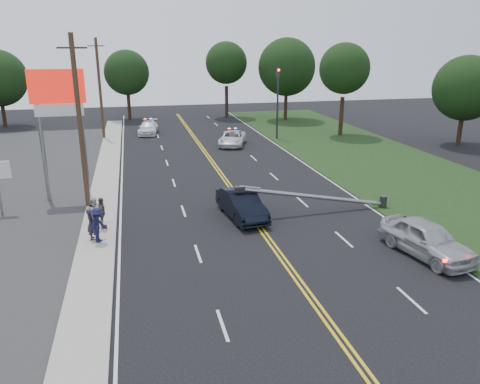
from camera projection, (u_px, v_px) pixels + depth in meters
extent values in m
plane|color=black|center=(302.00, 286.00, 19.03)|extent=(120.00, 120.00, 0.00)
cube|color=#A9A399|center=(101.00, 217.00, 26.48)|extent=(1.80, 70.00, 0.12)
cube|color=black|center=(441.00, 191.00, 31.22)|extent=(12.00, 80.00, 0.01)
cube|color=gold|center=(244.00, 206.00, 28.31)|extent=(0.36, 80.00, 0.00)
cylinder|color=gray|center=(43.00, 145.00, 28.44)|extent=(0.24, 0.24, 7.00)
cylinder|color=gray|center=(84.00, 144.00, 28.95)|extent=(0.24, 0.24, 7.00)
cube|color=red|center=(57.00, 86.00, 27.63)|extent=(3.20, 0.35, 2.00)
cube|color=white|center=(59.00, 110.00, 28.06)|extent=(2.80, 0.30, 0.70)
cylinder|color=#2D2D30|center=(278.00, 104.00, 47.60)|extent=(0.20, 0.20, 7.00)
cube|color=#2D2D30|center=(278.00, 73.00, 46.66)|extent=(0.28, 0.28, 0.90)
sphere|color=#FF0C07|center=(279.00, 70.00, 46.42)|extent=(0.22, 0.22, 0.22)
cylinder|color=#2D2D30|center=(383.00, 202.00, 28.09)|extent=(0.44, 0.44, 0.70)
cylinder|color=gray|center=(314.00, 197.00, 26.95)|extent=(8.90, 0.24, 1.80)
cube|color=#2D2D30|center=(240.00, 189.00, 25.75)|extent=(0.55, 0.32, 0.30)
cylinder|color=#382619|center=(80.00, 125.00, 26.66)|extent=(0.28, 0.28, 10.00)
cube|color=#382619|center=(72.00, 48.00, 25.39)|extent=(1.60, 0.10, 0.10)
cylinder|color=#382619|center=(100.00, 89.00, 47.08)|extent=(0.28, 0.28, 10.00)
cube|color=#382619|center=(96.00, 46.00, 45.81)|extent=(1.60, 0.10, 0.10)
cylinder|color=black|center=(3.00, 113.00, 55.04)|extent=(0.44, 0.44, 3.26)
cylinder|color=black|center=(129.00, 106.00, 60.08)|extent=(0.44, 0.44, 3.45)
sphere|color=black|center=(127.00, 73.00, 58.80)|extent=(5.60, 5.60, 5.60)
cylinder|color=black|center=(227.00, 102.00, 62.16)|extent=(0.44, 0.44, 4.08)
sphere|color=black|center=(226.00, 63.00, 60.65)|extent=(5.40, 5.40, 5.40)
cylinder|color=black|center=(286.00, 105.00, 60.08)|extent=(0.44, 0.44, 3.83)
sphere|color=black|center=(287.00, 67.00, 58.66)|extent=(7.17, 7.17, 7.17)
cylinder|color=black|center=(341.00, 116.00, 49.80)|extent=(0.44, 0.44, 4.04)
sphere|color=black|center=(344.00, 68.00, 48.30)|extent=(5.23, 5.23, 5.23)
cylinder|color=black|center=(460.00, 129.00, 44.98)|extent=(0.44, 0.44, 3.15)
sphere|color=black|center=(466.00, 88.00, 43.81)|extent=(6.06, 6.06, 6.06)
imported|color=black|center=(242.00, 204.00, 26.33)|extent=(2.22, 4.88, 1.55)
imported|color=#AFB3B7|center=(427.00, 239.00, 21.53)|extent=(2.83, 5.15, 1.66)
imported|color=silver|center=(232.00, 138.00, 45.13)|extent=(3.76, 5.33, 1.35)
imported|color=white|center=(148.00, 128.00, 50.80)|extent=(2.59, 4.92, 1.36)
imported|color=#28272F|center=(91.00, 224.00, 23.07)|extent=(0.40, 0.59, 1.58)
imported|color=#B4B3B8|center=(95.00, 213.00, 24.37)|extent=(0.93, 1.02, 1.71)
imported|color=#181638|center=(98.00, 225.00, 22.74)|extent=(0.99, 1.27, 1.74)
imported|color=#5F504C|center=(102.00, 213.00, 24.45)|extent=(0.46, 1.01, 1.69)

